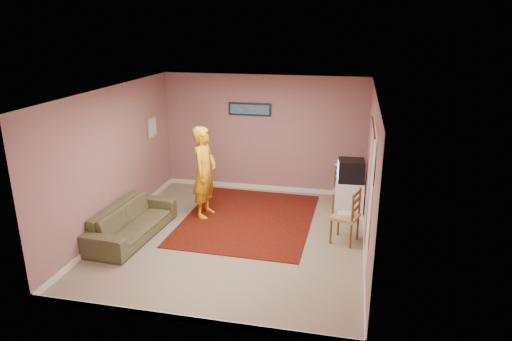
% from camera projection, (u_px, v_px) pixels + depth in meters
% --- Properties ---
extents(ground, '(5.00, 5.00, 0.00)m').
position_uv_depth(ground, '(235.00, 237.00, 8.16)').
color(ground, gray).
rests_on(ground, ground).
extents(wall_back, '(4.50, 0.02, 2.60)m').
position_uv_depth(wall_back, '(263.00, 134.00, 10.07)').
color(wall_back, '#A17469').
rests_on(wall_back, ground).
extents(wall_front, '(4.50, 0.02, 2.60)m').
position_uv_depth(wall_front, '(181.00, 230.00, 5.43)').
color(wall_front, '#A17469').
rests_on(wall_front, ground).
extents(wall_left, '(0.02, 5.00, 2.60)m').
position_uv_depth(wall_left, '(114.00, 160.00, 8.21)').
color(wall_left, '#A17469').
rests_on(wall_left, ground).
extents(wall_right, '(0.02, 5.00, 2.60)m').
position_uv_depth(wall_right, '(370.00, 177.00, 7.30)').
color(wall_right, '#A17469').
rests_on(wall_right, ground).
extents(ceiling, '(4.50, 5.00, 0.02)m').
position_uv_depth(ceiling, '(233.00, 91.00, 7.35)').
color(ceiling, white).
rests_on(ceiling, wall_back).
extents(baseboard_back, '(4.50, 0.02, 0.10)m').
position_uv_depth(baseboard_back, '(263.00, 187.00, 10.45)').
color(baseboard_back, white).
rests_on(baseboard_back, ground).
extents(baseboard_front, '(4.50, 0.02, 0.10)m').
position_uv_depth(baseboard_front, '(186.00, 319.00, 5.83)').
color(baseboard_front, white).
rests_on(baseboard_front, ground).
extents(baseboard_left, '(0.02, 5.00, 0.10)m').
position_uv_depth(baseboard_left, '(121.00, 223.00, 8.59)').
color(baseboard_left, white).
rests_on(baseboard_left, ground).
extents(baseboard_right, '(0.02, 5.00, 0.10)m').
position_uv_depth(baseboard_right, '(364.00, 247.00, 7.69)').
color(baseboard_right, white).
rests_on(baseboard_right, ground).
extents(window, '(0.01, 1.10, 1.50)m').
position_uv_depth(window, '(372.00, 187.00, 6.42)').
color(window, black).
rests_on(window, wall_right).
extents(curtain_sheer, '(0.01, 0.75, 2.10)m').
position_uv_depth(curtain_sheer, '(370.00, 204.00, 6.34)').
color(curtain_sheer, white).
rests_on(curtain_sheer, wall_right).
extents(curtain_floral, '(0.01, 0.35, 2.10)m').
position_uv_depth(curtain_floral, '(368.00, 187.00, 6.99)').
color(curtain_floral, '#F0EACC').
rests_on(curtain_floral, wall_right).
extents(curtain_rod, '(0.02, 1.40, 0.02)m').
position_uv_depth(curtain_rod, '(374.00, 126.00, 6.15)').
color(curtain_rod, brown).
rests_on(curtain_rod, wall_right).
extents(picture_back, '(0.95, 0.04, 0.28)m').
position_uv_depth(picture_back, '(250.00, 109.00, 9.93)').
color(picture_back, '#141B37').
rests_on(picture_back, wall_back).
extents(picture_left, '(0.04, 0.38, 0.42)m').
position_uv_depth(picture_left, '(152.00, 127.00, 9.61)').
color(picture_left, tan).
rests_on(picture_left, wall_left).
extents(area_rug, '(2.49, 3.08, 0.02)m').
position_uv_depth(area_rug, '(248.00, 219.00, 8.88)').
color(area_rug, '#300505').
rests_on(area_rug, ground).
extents(tv_cabinet, '(0.55, 0.50, 0.70)m').
position_uv_depth(tv_cabinet, '(349.00, 198.00, 9.02)').
color(tv_cabinet, white).
rests_on(tv_cabinet, ground).
extents(crt_tv, '(0.53, 0.48, 0.43)m').
position_uv_depth(crt_tv, '(351.00, 171.00, 8.84)').
color(crt_tv, black).
rests_on(crt_tv, tv_cabinet).
extents(chair_a, '(0.42, 0.40, 0.49)m').
position_uv_depth(chair_a, '(343.00, 185.00, 9.11)').
color(chair_a, tan).
rests_on(chair_a, ground).
extents(dvd_player, '(0.42, 0.33, 0.07)m').
position_uv_depth(dvd_player, '(343.00, 188.00, 9.13)').
color(dvd_player, '#ABAAAF').
rests_on(dvd_player, chair_a).
extents(blue_throw, '(0.39, 0.05, 0.41)m').
position_uv_depth(blue_throw, '(344.00, 174.00, 9.23)').
color(blue_throw, '#93C5F1').
rests_on(blue_throw, chair_a).
extents(chair_b, '(0.53, 0.54, 0.53)m').
position_uv_depth(chair_b, '(346.00, 210.00, 7.81)').
color(chair_b, tan).
rests_on(chair_b, ground).
extents(game_console, '(0.26, 0.20, 0.05)m').
position_uv_depth(game_console, '(345.00, 214.00, 7.83)').
color(game_console, white).
rests_on(game_console, chair_b).
extents(sofa, '(0.91, 2.05, 0.58)m').
position_uv_depth(sofa, '(132.00, 221.00, 8.09)').
color(sofa, brown).
rests_on(sofa, ground).
extents(person, '(0.49, 0.69, 1.80)m').
position_uv_depth(person, '(205.00, 172.00, 8.79)').
color(person, '#ECA516').
rests_on(person, ground).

